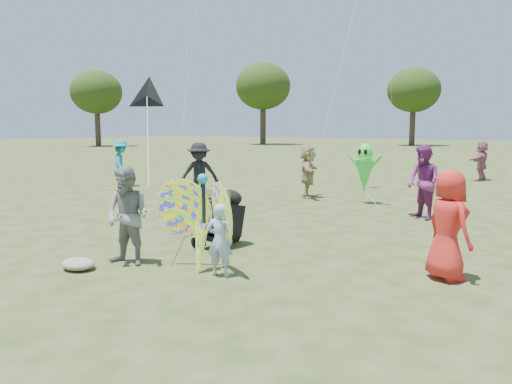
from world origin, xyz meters
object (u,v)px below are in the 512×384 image
crowd_j (481,161)px  jogging_stroller (222,214)px  adult_man (128,216)px  crowd_i (121,163)px  crowd_e (423,182)px  crowd_b (199,174)px  crowd_a (448,225)px  child_girl (220,240)px  alien_kite (365,170)px  butterfly_kite (202,223)px  crowd_d (308,172)px

crowd_j → jogging_stroller: size_ratio=1.50×
adult_man → crowd_i: (-8.54, 6.95, 0.07)m
jogging_stroller → crowd_e: bearing=75.0°
crowd_b → crowd_e: (5.90, 1.38, 0.01)m
jogging_stroller → crowd_b: bearing=145.3°
crowd_a → child_girl: bearing=68.2°
child_girl → crowd_b: 6.98m
crowd_a → alien_kite: (-3.87, 6.05, 0.17)m
child_girl → butterfly_kite: (-0.42, 0.08, 0.21)m
jogging_stroller → crowd_a: bearing=13.8°
child_girl → crowd_i: bearing=-51.1°
crowd_b → crowd_i: size_ratio=1.03×
adult_man → child_girl: bearing=2.3°
alien_kite → child_girl: bearing=-82.1°
jogging_stroller → child_girl: bearing=-42.9°
adult_man → crowd_a: (4.39, 2.15, 0.01)m
child_girl → jogging_stroller: size_ratio=1.00×
crowd_b → crowd_i: (-5.28, 1.59, -0.02)m
crowd_a → crowd_j: (-2.45, 14.66, 0.02)m
adult_man → crowd_i: bearing=130.5°
crowd_d → alien_kite: (1.91, -0.12, 0.15)m
crowd_b → crowd_d: (1.87, 2.96, -0.07)m
crowd_d → crowd_a: bearing=-161.5°
crowd_d → jogging_stroller: crowd_d is taller
butterfly_kite → alien_kite: size_ratio=1.00×
crowd_d → crowd_i: bearing=76.1°
crowd_a → butterfly_kite: size_ratio=0.92×
crowd_i → butterfly_kite: size_ratio=0.99×
crowd_b → crowd_j: crowd_b is taller
crowd_i → jogging_stroller: 10.37m
child_girl → alien_kite: bearing=-100.2°
crowd_i → crowd_j: bearing=-94.2°
crowd_i → crowd_j: size_ratio=1.05×
crowd_b → crowd_e: 6.06m
crowd_b → jogging_stroller: 5.15m
crowd_a → crowd_i: 13.80m
crowd_b → jogging_stroller: size_ratio=1.61×
crowd_e → crowd_a: bearing=-33.2°
crowd_d → crowd_i: crowd_i is taller
child_girl → crowd_b: (-4.86, 5.00, 0.34)m
crowd_b → alien_kite: crowd_b is taller
child_girl → crowd_d: 8.51m
crowd_i → alien_kite: (9.06, 1.25, 0.11)m
alien_kite → crowd_i: bearing=-172.2°
child_girl → crowd_e: bearing=-117.3°
crowd_b → crowd_d: 3.50m
crowd_e → alien_kite: 2.58m
crowd_e → child_girl: bearing=-63.3°
jogging_stroller → butterfly_kite: 1.56m
butterfly_kite → alien_kite: alien_kite is taller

